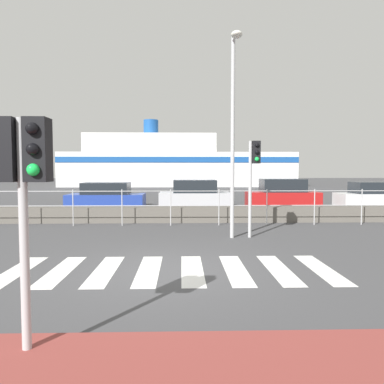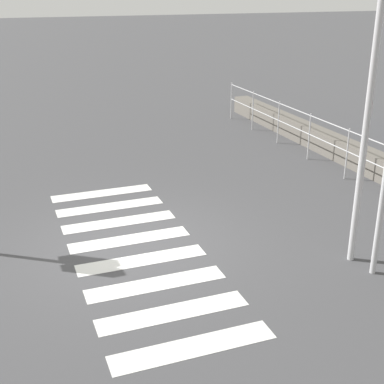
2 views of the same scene
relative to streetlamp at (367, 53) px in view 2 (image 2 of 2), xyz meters
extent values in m
plane|color=#424244|center=(-1.94, -3.46, -3.72)|extent=(160.00, 160.00, 0.00)
cube|color=silver|center=(-4.91, -3.46, -3.71)|extent=(0.45, 2.40, 0.01)
cube|color=silver|center=(-4.01, -3.46, -3.71)|extent=(0.45, 2.40, 0.01)
cube|color=silver|center=(-3.11, -3.46, -3.71)|extent=(0.45, 2.40, 0.01)
cube|color=silver|center=(-2.21, -3.46, -3.71)|extent=(0.45, 2.40, 0.01)
cube|color=silver|center=(-1.31, -3.46, -3.71)|extent=(0.45, 2.40, 0.01)
cube|color=silver|center=(-0.41, -3.46, -3.71)|extent=(0.45, 2.40, 0.01)
cube|color=silver|center=(0.49, -3.46, -3.71)|extent=(0.45, 2.40, 0.01)
cube|color=silver|center=(1.39, -3.46, -3.71)|extent=(0.45, 2.40, 0.01)
cylinder|color=#B2B2B5|center=(-10.90, 2.68, -3.04)|extent=(0.04, 0.04, 1.35)
cylinder|color=#B2B2B5|center=(-9.11, 2.68, -3.04)|extent=(0.04, 0.04, 1.35)
cylinder|color=#B2B2B5|center=(-7.31, 2.68, -3.04)|extent=(0.04, 0.04, 1.35)
cylinder|color=#B2B2B5|center=(-5.52, 2.68, -3.04)|extent=(0.04, 0.04, 1.35)
cylinder|color=#B2B2B5|center=(-3.73, 2.68, -3.04)|extent=(0.04, 0.04, 1.35)
cylinder|color=#B2B2B5|center=(0.55, 0.22, -2.25)|extent=(0.10, 0.10, 2.94)
cylinder|color=#B2B2B5|center=(0.00, 0.16, -0.71)|extent=(0.12, 0.12, 6.02)
camera|label=1|loc=(-1.53, -11.10, -1.63)|focal=35.00mm
camera|label=2|loc=(7.16, -5.64, 1.02)|focal=50.00mm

